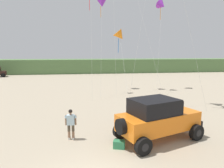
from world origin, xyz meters
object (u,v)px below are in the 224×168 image
kite_pink_ribbon (162,5)px  kite_red_delta (120,36)px  cooler_box (119,144)px  person_watching (71,123)px  kite_purple_stunt (102,3)px  jeep (158,118)px

kite_pink_ribbon → kite_red_delta: kite_pink_ribbon is taller
cooler_box → kite_pink_ribbon: (8.28, 15.97, 10.32)m
cooler_box → person_watching: bearing=167.3°
kite_red_delta → kite_purple_stunt: bearing=103.9°
kite_red_delta → kite_purple_stunt: (-1.30, 5.27, 4.34)m
person_watching → kite_pink_ribbon: (10.66, 14.58, 9.57)m
cooler_box → kite_purple_stunt: 19.77m
jeep → person_watching: size_ratio=3.00×
kite_purple_stunt → kite_red_delta: bearing=-76.1°
jeep → kite_purple_stunt: kite_purple_stunt is taller
jeep → kite_red_delta: bearing=90.4°
person_watching → cooler_box: size_ratio=2.98×
jeep → person_watching: bearing=171.5°
cooler_box → kite_red_delta: (2.14, 11.46, 6.17)m
kite_red_delta → cooler_box: bearing=-100.6°
jeep → cooler_box: (-2.21, -0.71, -1.01)m
kite_red_delta → jeep: bearing=-89.6°
kite_pink_ribbon → kite_purple_stunt: kite_purple_stunt is taller
kite_pink_ribbon → kite_red_delta: (-6.15, -4.51, -4.15)m
cooler_box → kite_red_delta: size_ratio=0.08×
person_watching → cooler_box: (2.38, -1.39, -0.75)m
kite_pink_ribbon → jeep: bearing=-111.7°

